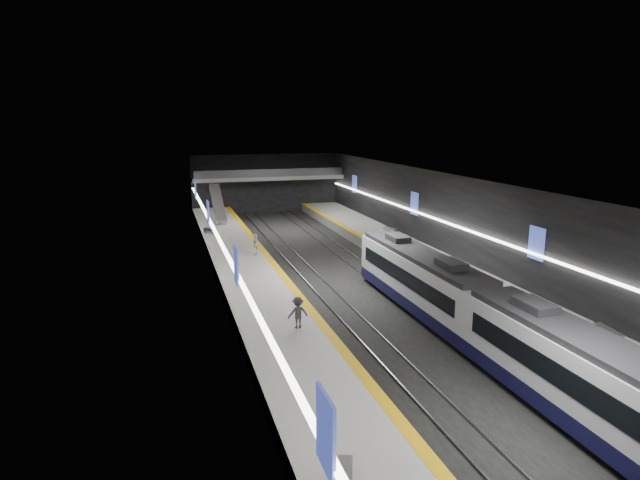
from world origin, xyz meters
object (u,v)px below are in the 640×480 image
object	(u,v)px
escalator	(218,204)
bench_right_far	(390,230)
passenger_right_a	(425,257)
passenger_left_b	(298,313)
passenger_left_a	(256,245)
train	(485,317)
bench_right_near	(607,333)
bench_left_near	(344,478)
bench_left_far	(210,231)

from	to	relation	value
escalator	bench_right_far	xyz separation A→B (m)	(16.61, -12.26, -1.69)
passenger_right_a	passenger_left_b	world-z (taller)	passenger_right_a
passenger_left_a	passenger_left_b	distance (m)	17.27
passenger_left_b	bench_right_far	bearing A→B (deg)	-127.40
escalator	bench_right_far	distance (m)	20.71
passenger_right_a	escalator	bearing A→B (deg)	34.84
train	escalator	distance (m)	40.92
passenger_left_b	bench_right_near	bearing A→B (deg)	156.17
bench_left_near	bench_right_near	size ratio (longest dim) A/B	0.94
passenger_right_a	passenger_left_a	bearing A→B (deg)	63.84
passenger_left_a	passenger_left_b	bearing A→B (deg)	7.02
bench_left_far	passenger_right_a	distance (m)	24.12
bench_right_far	train	bearing A→B (deg)	-120.44
passenger_right_a	bench_right_far	bearing A→B (deg)	-5.04
escalator	bench_right_near	size ratio (longest dim) A/B	4.15
passenger_left_a	escalator	bearing A→B (deg)	-166.83
train	bench_left_near	size ratio (longest dim) A/B	16.63
train	passenger_right_a	bearing A→B (deg)	75.77
bench_left_far	train	bearing A→B (deg)	-94.20
passenger_right_a	passenger_left_a	size ratio (longest dim) A/B	0.99
bench_left_far	passenger_right_a	size ratio (longest dim) A/B	1.02
train	bench_right_near	size ratio (longest dim) A/B	15.58
passenger_right_a	bench_left_near	bearing A→B (deg)	155.03
bench_right_near	bench_left_near	bearing A→B (deg)	-150.01
train	bench_right_far	distance (m)	28.21
escalator	passenger_left_b	size ratio (longest dim) A/B	4.42
bench_right_near	passenger_left_b	distance (m)	16.84
bench_left_far	passenger_left_a	bearing A→B (deg)	-98.68
bench_right_far	passenger_right_a	size ratio (longest dim) A/B	0.92
train	passenger_right_a	xyz separation A→B (m)	(3.39, 13.35, -0.27)
bench_left_near	bench_right_far	world-z (taller)	bench_left_near
passenger_right_a	passenger_left_a	world-z (taller)	passenger_left_a
train	bench_right_far	world-z (taller)	train
train	bench_left_far	xyz separation A→B (m)	(-11.61, 32.23, -0.97)
bench_left_near	bench_right_near	world-z (taller)	bench_right_near
bench_left_far	passenger_left_a	size ratio (longest dim) A/B	1.01
bench_right_far	passenger_left_a	xyz separation A→B (m)	(-15.28, -5.91, 0.73)
bench_left_far	bench_right_far	size ratio (longest dim) A/B	1.11
escalator	bench_left_far	world-z (taller)	escalator
escalator	bench_left_far	bearing A→B (deg)	-102.24
passenger_left_a	passenger_right_a	bearing A→B (deg)	64.94
bench_left_far	passenger_right_a	xyz separation A→B (m)	(15.00, -18.88, 0.69)
escalator	bench_left_near	xyz separation A→B (m)	(-1.07, -48.70, -1.68)
bench_left_far	passenger_left_a	xyz separation A→B (m)	(2.94, -10.73, 0.70)
escalator	bench_left_near	world-z (taller)	escalator
bench_right_near	train	bearing A→B (deg)	172.28
passenger_left_a	train	bearing A→B (deg)	30.94
bench_left_near	passenger_right_a	distance (m)	26.66
bench_right_near	bench_right_far	bearing A→B (deg)	97.15
escalator	bench_left_far	xyz separation A→B (m)	(-1.61, -7.44, -1.67)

